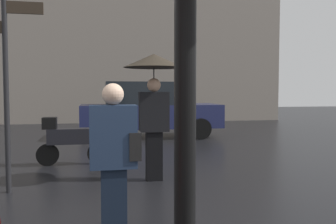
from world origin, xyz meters
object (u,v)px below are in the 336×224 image
pedestrian_with_bag (115,154)px  parked_car_left (149,109)px  street_signpost (6,71)px  pedestrian_with_umbrella (154,82)px  parked_scooter (71,139)px

pedestrian_with_bag → parked_car_left: bearing=-70.1°
pedestrian_with_bag → street_signpost: 2.82m
pedestrian_with_umbrella → street_signpost: (-2.30, -0.32, 0.15)m
parked_car_left → pedestrian_with_umbrella: bearing=-111.6°
pedestrian_with_umbrella → pedestrian_with_bag: (-0.80, -2.53, -0.77)m
pedestrian_with_umbrella → parked_scooter: size_ratio=1.47×
pedestrian_with_umbrella → parked_scooter: (-1.51, 1.62, -1.14)m
pedestrian_with_bag → parked_scooter: (-0.71, 4.15, -0.37)m
parked_car_left → street_signpost: size_ratio=1.51×
pedestrian_with_bag → parked_scooter: bearing=-49.9°
pedestrian_with_umbrella → street_signpost: street_signpost is taller
street_signpost → pedestrian_with_umbrella: bearing=8.0°
pedestrian_with_umbrella → street_signpost: 2.33m
pedestrian_with_bag → parked_car_left: 8.48m
parked_car_left → street_signpost: 6.91m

